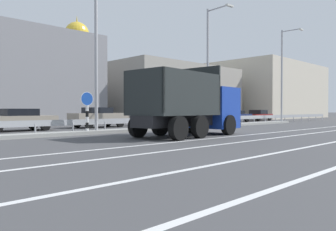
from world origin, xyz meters
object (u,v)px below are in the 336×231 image
Objects in this scene: street_lamp_2 at (209,62)px; parked_car_3 at (99,117)px; street_lamp_3 at (283,72)px; parked_car_2 at (17,119)px; parked_car_4 at (157,116)px; church_tower at (77,72)px; dump_truck at (197,110)px; parked_car_7 at (258,115)px; median_road_sign at (87,112)px; parked_car_6 at (232,116)px; street_lamp_1 at (97,32)px; parked_car_5 at (196,116)px.

parked_car_3 is at bearing 137.88° from street_lamp_2.
street_lamp_3 reaches higher than parked_car_3.
street_lamp_3 is at bearing -105.00° from parked_car_2.
parked_car_4 reaches higher than parked_car_2.
church_tower is (3.30, 19.64, 5.67)m from parked_car_4.
dump_truck reaches higher than parked_car_4.
street_lamp_3 is at bearing -1.10° from street_lamp_2.
median_road_sign is at bearing 96.84° from parked_car_7.
parked_car_2 is 24.84m from church_tower.
parked_car_6 is (-1.45, 5.08, -4.41)m from street_lamp_3.
street_lamp_1 is 11.33m from parked_car_4.
street_lamp_3 is 0.66× the size of church_tower.
parked_car_6 is (5.39, -0.41, -0.06)m from parked_car_5.
street_lamp_3 is 9.78m from parked_car_5.
street_lamp_1 is 2.17× the size of parked_car_7.
parked_car_5 is 0.96× the size of parked_car_7.
parked_car_6 is at bearing -98.84° from parked_car_5.
parked_car_5 is (16.59, -0.17, 0.01)m from parked_car_2.
street_lamp_2 is (6.51, 4.38, 3.66)m from dump_truck.
parked_car_5 is at bearing 20.20° from street_lamp_1.
dump_truck is 24.32m from parked_car_7.
parked_car_5 is 0.92× the size of parked_car_6.
parked_car_4 is 10.67m from parked_car_6.
median_road_sign is at bearing 179.14° from street_lamp_3.
parked_car_5 is at bearing -84.17° from church_tower.
parked_car_6 is at bearing 114.26° from dump_truck.
median_road_sign is 0.54× the size of parked_car_3.
dump_truck reaches higher than parked_car_7.
parked_car_2 is 16.59m from parked_car_5.
street_lamp_3 is at bearing -133.24° from parked_car_5.
street_lamp_2 is 1.94× the size of parked_car_2.
street_lamp_2 is 11.82m from parked_car_6.
street_lamp_3 is 2.04× the size of parked_car_5.
parked_car_5 is (4.50, 5.26, -4.23)m from street_lamp_2.
parked_car_3 is 16.07m from parked_car_6.
median_road_sign is at bearing 179.40° from street_lamp_2.
street_lamp_3 is (21.66, -0.33, 3.87)m from median_road_sign.
dump_truck is at bearing -49.69° from median_road_sign.
dump_truck is 8.66m from street_lamp_2.
street_lamp_2 is at bearing -95.83° from church_tower.
parked_car_6 is at bearing 89.12° from parked_car_7.
parked_car_6 is at bearing 105.93° from street_lamp_3.
church_tower is at bearing -38.62° from parked_car_2.
church_tower is (-13.31, 19.50, 5.76)m from parked_car_7.
dump_truck is 1.69× the size of parked_car_4.
parked_car_2 reaches higher than parked_car_6.
parked_car_3 is at bearing 84.85° from parked_car_7.
parked_car_6 is at bearing -69.61° from church_tower.
parked_car_6 is (10.67, -0.19, -0.09)m from parked_car_4.
street_lamp_3 is 13.90m from parked_car_4.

